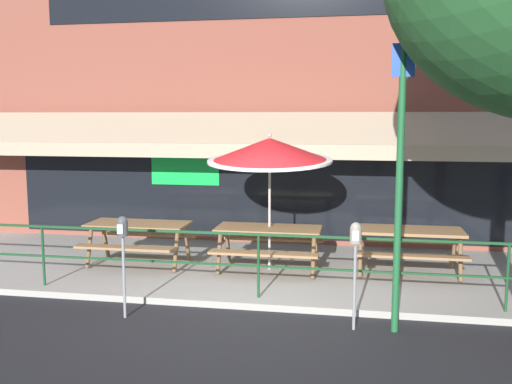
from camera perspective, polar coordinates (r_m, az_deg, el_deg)
ground_plane at (r=8.33m, az=-0.12°, el=-11.78°), size 120.00×120.00×0.00m
patio_deck at (r=10.20m, az=1.92°, el=-7.84°), size 15.00×4.00×0.10m
restaurant_building at (r=12.09m, az=3.57°, el=12.70°), size 15.00×1.60×7.74m
patio_railing at (r=8.39m, az=0.25°, el=-5.95°), size 13.84×0.04×0.97m
picnic_table_left at (r=10.47m, az=-11.66°, el=-3.90°), size 1.80×1.42×0.76m
picnic_table_centre at (r=9.85m, az=1.26°, el=-4.47°), size 1.80×1.42×0.76m
picnic_table_right at (r=10.04m, az=15.01°, el=-4.50°), size 1.80×1.42×0.76m
patio_umbrella_centre at (r=9.75m, az=1.38°, el=4.16°), size 2.14×2.14×2.38m
parking_meter_near at (r=7.96m, az=-13.19°, el=-4.31°), size 0.15×0.16×1.42m
parking_meter_far at (r=7.43m, az=9.93°, el=-5.08°), size 0.15×0.16×1.42m
street_sign_pole at (r=7.30m, az=14.26°, el=4.87°), size 0.28×0.09×4.78m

